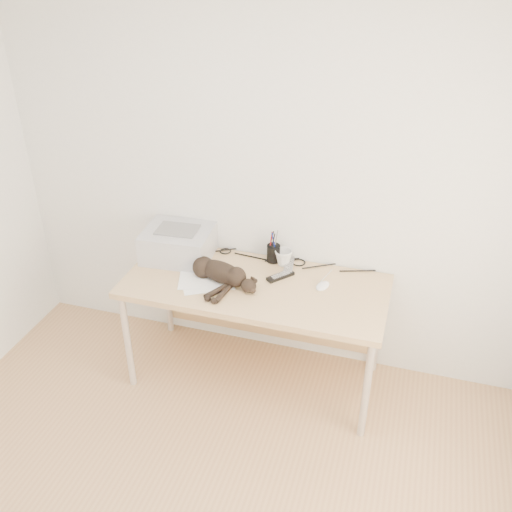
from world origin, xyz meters
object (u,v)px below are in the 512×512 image
(cat, at_px, (218,273))
(mouse, at_px, (323,284))
(printer, at_px, (178,243))
(pen_cup, at_px, (273,253))
(desk, at_px, (259,294))
(mug, at_px, (283,258))

(cat, height_order, mouse, cat)
(printer, height_order, pen_cup, pen_cup)
(desk, relative_size, mouse, 14.18)
(cat, bearing_deg, pen_cup, 68.13)
(cat, height_order, pen_cup, pen_cup)
(cat, distance_m, pen_cup, 0.42)
(printer, bearing_deg, cat, -30.69)
(pen_cup, distance_m, mouse, 0.42)
(printer, xyz_separation_m, mouse, (0.97, -0.08, -0.08))
(cat, bearing_deg, printer, 165.86)
(mug, relative_size, mouse, 0.98)
(pen_cup, bearing_deg, cat, -128.42)
(desk, height_order, pen_cup, pen_cup)
(desk, distance_m, mouse, 0.43)
(desk, bearing_deg, printer, 171.64)
(printer, distance_m, pen_cup, 0.62)
(printer, relative_size, mug, 4.10)
(cat, height_order, mug, cat)
(mug, distance_m, pen_cup, 0.08)
(printer, height_order, cat, printer)
(desk, relative_size, cat, 2.72)
(mug, xyz_separation_m, mouse, (0.29, -0.18, -0.03))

